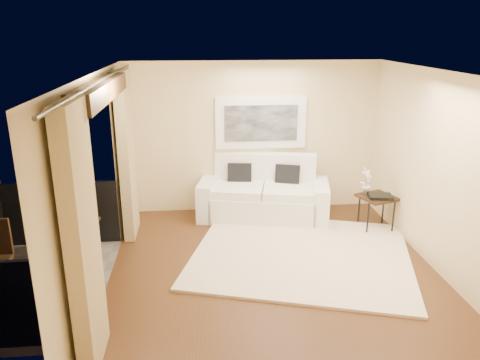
{
  "coord_description": "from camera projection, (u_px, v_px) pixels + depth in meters",
  "views": [
    {
      "loc": [
        -1.02,
        -5.67,
        3.21
      ],
      "look_at": [
        -0.38,
        0.98,
        1.05
      ],
      "focal_mm": 35.0,
      "sensor_mm": 36.0,
      "label": 1
    }
  ],
  "objects": [
    {
      "name": "floor",
      "position": [
        274.0,
        273.0,
        6.45
      ],
      "size": [
        5.0,
        5.0,
        0.0
      ],
      "primitive_type": "plane",
      "color": "#533118",
      "rests_on": "ground"
    },
    {
      "name": "room_shell",
      "position": [
        100.0,
        91.0,
        5.48
      ],
      "size": [
        5.0,
        6.4,
        5.0
      ],
      "color": "white",
      "rests_on": "ground"
    },
    {
      "name": "balcony",
      "position": [
        24.0,
        273.0,
        6.09
      ],
      "size": [
        1.81,
        2.6,
        1.17
      ],
      "color": "#605B56",
      "rests_on": "ground"
    },
    {
      "name": "curtains",
      "position": [
        110.0,
        186.0,
        5.84
      ],
      "size": [
        0.16,
        4.8,
        2.64
      ],
      "color": "tan",
      "rests_on": "ground"
    },
    {
      "name": "artwork",
      "position": [
        261.0,
        123.0,
        8.29
      ],
      "size": [
        1.62,
        0.07,
        0.92
      ],
      "color": "white",
      "rests_on": "room_shell"
    },
    {
      "name": "rug",
      "position": [
        301.0,
        254.0,
        6.95
      ],
      "size": [
        3.78,
        3.52,
        0.04
      ],
      "primitive_type": "cube",
      "rotation": [
        0.0,
        0.0,
        -0.3
      ],
      "color": "#FFE8CD",
      "rests_on": "floor"
    },
    {
      "name": "sofa",
      "position": [
        264.0,
        195.0,
        8.33
      ],
      "size": [
        2.4,
        1.41,
        1.08
      ],
      "rotation": [
        0.0,
        0.0,
        -0.21
      ],
      "color": "white",
      "rests_on": "floor"
    },
    {
      "name": "side_table",
      "position": [
        377.0,
        199.0,
        7.72
      ],
      "size": [
        0.68,
        0.68,
        0.58
      ],
      "rotation": [
        0.0,
        0.0,
        0.34
      ],
      "color": "black",
      "rests_on": "floor"
    },
    {
      "name": "tray",
      "position": [
        380.0,
        196.0,
        7.62
      ],
      "size": [
        0.42,
        0.33,
        0.05
      ],
      "primitive_type": "cube",
      "rotation": [
        0.0,
        0.0,
        -0.15
      ],
      "color": "black",
      "rests_on": "side_table"
    },
    {
      "name": "orchid",
      "position": [
        367.0,
        181.0,
        7.77
      ],
      "size": [
        0.28,
        0.27,
        0.45
      ],
      "primitive_type": "imported",
      "rotation": [
        0.0,
        0.0,
        0.65
      ],
      "color": "white",
      "rests_on": "side_table"
    },
    {
      "name": "bistro_table",
      "position": [
        69.0,
        217.0,
        6.42
      ],
      "size": [
        0.79,
        0.79,
        0.83
      ],
      "rotation": [
        0.0,
        0.0,
        0.14
      ],
      "color": "black",
      "rests_on": "balcony"
    },
    {
      "name": "balcony_chair_far",
      "position": [
        77.0,
        218.0,
        6.88
      ],
      "size": [
        0.52,
        0.53,
        0.97
      ],
      "rotation": [
        0.0,
        0.0,
        2.85
      ],
      "color": "black",
      "rests_on": "balcony"
    },
    {
      "name": "ice_bucket",
      "position": [
        59.0,
        203.0,
        6.44
      ],
      "size": [
        0.18,
        0.18,
        0.2
      ],
      "primitive_type": "cylinder",
      "color": "white",
      "rests_on": "bistro_table"
    },
    {
      "name": "candle",
      "position": [
        78.0,
        205.0,
        6.54
      ],
      "size": [
        0.06,
        0.06,
        0.07
      ],
      "primitive_type": "cylinder",
      "color": "red",
      "rests_on": "bistro_table"
    },
    {
      "name": "vase",
      "position": [
        63.0,
        211.0,
        6.18
      ],
      "size": [
        0.04,
        0.04,
        0.18
      ],
      "primitive_type": "cylinder",
      "color": "silver",
      "rests_on": "bistro_table"
    },
    {
      "name": "glass_a",
      "position": [
        74.0,
        210.0,
        6.28
      ],
      "size": [
        0.06,
        0.06,
        0.12
      ],
      "primitive_type": "cylinder",
      "color": "white",
      "rests_on": "bistro_table"
    },
    {
      "name": "glass_b",
      "position": [
        84.0,
        205.0,
        6.46
      ],
      "size": [
        0.06,
        0.06,
        0.12
      ],
      "primitive_type": "cylinder",
      "color": "silver",
      "rests_on": "bistro_table"
    }
  ]
}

